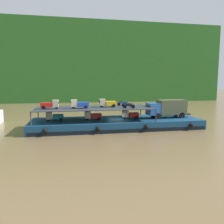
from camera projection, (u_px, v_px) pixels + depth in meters
name	position (u px, v px, depth m)	size (l,w,h in m)	color
ground_plane	(116.00, 128.00, 37.54)	(400.00, 400.00, 0.00)	brown
hillside_far_bank	(85.00, 60.00, 102.31)	(112.64, 36.44, 32.64)	#286023
cargo_barge	(116.00, 123.00, 37.42)	(27.88, 9.01, 1.50)	navy
covered_lorry	(167.00, 108.00, 38.55)	(7.93, 2.59, 3.10)	#285BA3
cargo_rack	(94.00, 108.00, 36.39)	(18.68, 7.65, 2.00)	#2D333D
mini_truck_lower_stern	(55.00, 116.00, 35.62)	(2.78, 1.27, 1.38)	teal
mini_truck_lower_aft	(93.00, 116.00, 36.54)	(2.77, 1.26, 1.38)	red
mini_truck_lower_mid	(130.00, 114.00, 37.77)	(2.77, 1.25, 1.38)	red
mini_truck_upper_stern	(50.00, 104.00, 34.47)	(2.77, 1.24, 1.38)	red
mini_truck_upper_mid	(79.00, 104.00, 35.22)	(2.76, 1.24, 1.38)	#1E47B7
mini_truck_upper_fore	(107.00, 103.00, 37.04)	(2.77, 1.25, 1.38)	gold
motorcycle_upper_port	(129.00, 106.00, 35.10)	(1.89, 0.55, 0.87)	black
motorcycle_upper_centre	(127.00, 104.00, 37.39)	(1.90, 0.55, 0.87)	black
motorcycle_upper_stbd	(122.00, 103.00, 39.57)	(1.90, 0.55, 0.87)	black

